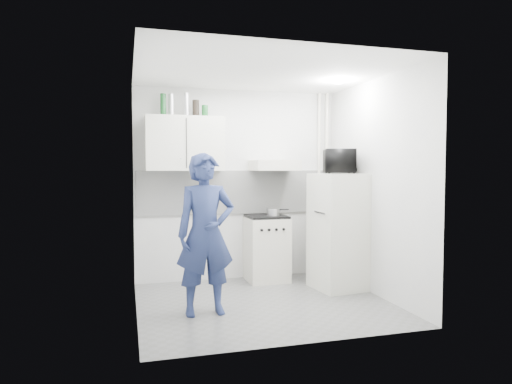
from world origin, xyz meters
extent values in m
plane|color=#5E5E5E|center=(0.00, 0.00, 0.00)|extent=(2.80, 2.80, 0.00)
plane|color=white|center=(0.00, 0.00, 2.60)|extent=(2.80, 2.80, 0.00)
plane|color=silver|center=(0.00, 1.25, 1.30)|extent=(2.80, 0.00, 2.80)
plane|color=silver|center=(-1.40, 0.00, 1.30)|extent=(0.00, 2.60, 2.60)
plane|color=silver|center=(1.40, 0.00, 1.30)|extent=(0.00, 2.60, 2.60)
imported|color=navy|center=(-0.69, -0.19, 0.85)|extent=(0.64, 0.44, 1.69)
cube|color=beige|center=(0.34, 1.00, 0.43)|extent=(0.54, 0.54, 0.86)
cube|color=silver|center=(1.10, 0.35, 0.73)|extent=(0.67, 0.67, 1.46)
cube|color=black|center=(0.34, 1.00, 0.88)|extent=(0.52, 0.52, 0.03)
cylinder|color=silver|center=(0.42, 0.95, 0.94)|extent=(0.17, 0.17, 0.10)
imported|color=black|center=(1.10, 0.35, 1.62)|extent=(0.64, 0.53, 0.30)
cylinder|color=#144C1E|center=(-1.02, 1.07, 2.34)|extent=(0.07, 0.07, 0.28)
cylinder|color=silver|center=(-0.92, 1.07, 2.34)|extent=(0.07, 0.07, 0.28)
cylinder|color=silver|center=(-0.72, 1.07, 2.35)|extent=(0.07, 0.07, 0.30)
cylinder|color=black|center=(-0.60, 1.07, 2.31)|extent=(0.09, 0.09, 0.22)
cylinder|color=#144C1E|center=(-0.48, 1.07, 2.28)|extent=(0.08, 0.08, 0.15)
cube|color=silver|center=(-0.75, 1.07, 1.85)|extent=(1.00, 0.35, 0.70)
cube|color=beige|center=(0.45, 1.00, 1.57)|extent=(0.60, 0.50, 0.14)
cube|color=white|center=(0.00, 1.24, 1.20)|extent=(2.74, 0.03, 0.60)
cylinder|color=beige|center=(1.30, 1.17, 1.30)|extent=(0.05, 0.05, 2.60)
cylinder|color=beige|center=(1.18, 1.17, 1.30)|extent=(0.04, 0.04, 2.60)
cylinder|color=white|center=(1.00, 0.20, 2.57)|extent=(0.10, 0.10, 0.02)
camera|label=1|loc=(-1.48, -4.89, 1.53)|focal=32.00mm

